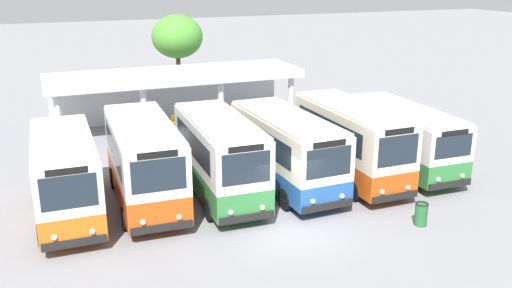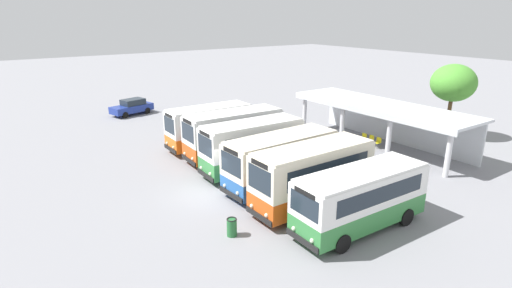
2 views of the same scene
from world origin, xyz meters
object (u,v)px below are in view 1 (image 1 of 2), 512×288
Objects in this scene: city_bus_far_end_green at (403,135)px; waiting_chair_end_by_column at (164,122)px; city_bus_nearest_orange at (65,174)px; litter_bin_apron at (421,214)px; city_bus_second_in_row at (144,160)px; city_bus_fifth_blue at (351,140)px; city_bus_middle_cream at (220,155)px; waiting_chair_middle_seat at (187,119)px; waiting_chair_second_from_end at (175,120)px; city_bus_fourth_amber at (286,148)px.

waiting_chair_end_by_column is (-9.16, 10.92, -1.17)m from city_bus_far_end_green.
waiting_chair_end_by_column is at bearing 60.30° from city_bus_nearest_orange.
litter_bin_apron is (12.32, -5.59, -1.37)m from city_bus_nearest_orange.
city_bus_fifth_blue is (9.19, -0.75, 0.01)m from city_bus_second_in_row.
waiting_chair_end_by_column is at bearing 73.58° from city_bus_second_in_row.
city_bus_second_in_row is at bearing 5.78° from city_bus_nearest_orange.
city_bus_middle_cream is 8.15× the size of waiting_chair_middle_seat.
city_bus_nearest_orange is 12.87m from waiting_chair_second_from_end.
city_bus_second_in_row is 8.47× the size of waiting_chair_middle_seat.
city_bus_nearest_orange is 7.81× the size of waiting_chair_end_by_column.
waiting_chair_middle_seat is at bearing -0.91° from waiting_chair_second_from_end.
waiting_chair_middle_seat is at bearing 106.11° from litter_bin_apron.
city_bus_second_in_row reaches higher than city_bus_nearest_orange.
city_bus_nearest_orange is at bearing 179.47° from city_bus_far_end_green.
waiting_chair_end_by_column is (3.08, 10.47, -1.39)m from city_bus_second_in_row.
city_bus_fifth_blue is at bearing -4.70° from city_bus_second_in_row.
city_bus_nearest_orange is at bearing -122.42° from waiting_chair_second_from_end.
city_bus_fourth_amber is 8.60× the size of waiting_chair_end_by_column.
city_bus_nearest_orange is 6.13m from city_bus_middle_cream.
litter_bin_apron is at bearing -69.33° from waiting_chair_end_by_column.
litter_bin_apron is (6.20, -5.42, -1.44)m from city_bus_middle_cream.
waiting_chair_middle_seat is at bearing 66.66° from city_bus_second_in_row.
city_bus_far_end_green is 8.12× the size of litter_bin_apron.
city_bus_fourth_amber is at bearing -74.46° from waiting_chair_end_by_column.
city_bus_middle_cream reaches higher than city_bus_nearest_orange.
city_bus_nearest_orange is 13.60m from litter_bin_apron.
city_bus_fourth_amber is 11.42m from waiting_chair_end_by_column.
city_bus_middle_cream is at bearing -8.93° from city_bus_second_in_row.
city_bus_fourth_amber is at bearing -81.70° from waiting_chair_middle_seat.
city_bus_fifth_blue reaches higher than city_bus_fourth_amber.
waiting_chair_middle_seat is 17.06m from litter_bin_apron.
city_bus_fourth_amber is 11.28m from waiting_chair_second_from_end.
city_bus_far_end_green is at bearing -54.79° from waiting_chair_middle_seat.
city_bus_nearest_orange is at bearing -119.70° from waiting_chair_end_by_column.
city_bus_fourth_amber is at bearing -0.98° from city_bus_nearest_orange.
city_bus_fifth_blue is 0.98× the size of city_bus_far_end_green.
waiting_chair_end_by_column is at bearing -177.30° from waiting_chair_second_from_end.
waiting_chair_middle_seat is (-1.60, 10.96, -1.29)m from city_bus_fourth_amber.
city_bus_second_in_row is 12.26m from city_bus_far_end_green.
waiting_chair_end_by_column is (6.15, 10.78, -1.30)m from city_bus_nearest_orange.
waiting_chair_end_by_column and waiting_chair_middle_seat have the same top height.
city_bus_second_in_row is at bearing 175.30° from city_bus_fifth_blue.
city_bus_fifth_blue reaches higher than city_bus_middle_cream.
waiting_chair_second_from_end is (0.72, 0.03, 0.00)m from waiting_chair_end_by_column.
city_bus_second_in_row is 6.14m from city_bus_fourth_amber.
city_bus_fourth_amber is 11.15m from waiting_chair_middle_seat.
city_bus_middle_cream is 8.36m from litter_bin_apron.
city_bus_far_end_green is at bearing -0.53° from city_bus_nearest_orange.
city_bus_fourth_amber is 6.42m from litter_bin_apron.
city_bus_far_end_green is (9.19, 0.03, -0.20)m from city_bus_middle_cream.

